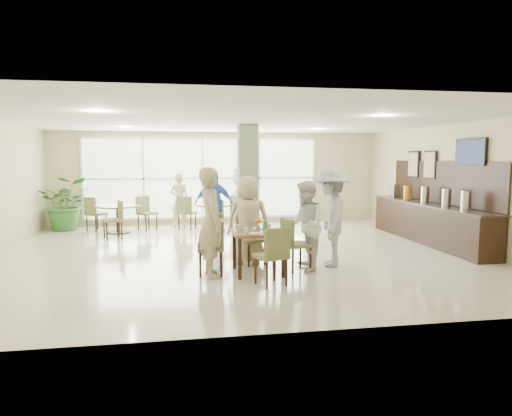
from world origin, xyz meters
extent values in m
plane|color=beige|center=(0.00, 0.00, 0.00)|extent=(10.00, 10.00, 0.00)
plane|color=white|center=(0.00, 0.00, 2.80)|extent=(10.00, 10.00, 0.00)
plane|color=#BEB388|center=(0.00, 4.50, 1.40)|extent=(10.00, 0.00, 10.00)
plane|color=#BEB388|center=(0.00, -4.50, 1.40)|extent=(10.00, 0.00, 10.00)
plane|color=#BEB388|center=(5.00, 0.00, 1.40)|extent=(0.00, 9.00, 9.00)
plane|color=silver|center=(-0.50, 4.47, 1.40)|extent=(7.00, 0.00, 7.00)
cube|color=#637350|center=(0.40, 1.20, 1.40)|extent=(0.45, 0.45, 2.80)
cube|color=brown|center=(0.15, -1.71, 0.72)|extent=(0.89, 0.89, 0.05)
cube|color=black|center=(-0.22, -2.08, 0.35)|extent=(0.06, 0.06, 0.70)
cube|color=black|center=(0.52, -2.08, 0.35)|extent=(0.06, 0.06, 0.70)
cube|color=black|center=(-0.22, -1.33, 0.35)|extent=(0.06, 0.06, 0.70)
cube|color=black|center=(0.52, -1.33, 0.35)|extent=(0.06, 0.06, 0.70)
cylinder|color=brown|center=(-2.85, 3.18, 0.73)|extent=(1.20, 1.20, 0.04)
cylinder|color=black|center=(-2.85, 3.18, 0.35)|extent=(0.10, 0.10, 0.71)
cylinder|color=black|center=(-2.85, 3.18, 0.01)|extent=(0.60, 0.60, 0.03)
cylinder|color=brown|center=(-0.27, 3.04, 0.73)|extent=(1.02, 1.02, 0.04)
cylinder|color=black|center=(-0.27, 3.04, 0.35)|extent=(0.10, 0.10, 0.71)
cylinder|color=black|center=(-0.27, 3.04, 0.01)|extent=(0.60, 0.60, 0.03)
cylinder|color=white|center=(0.38, -1.52, 0.80)|extent=(0.08, 0.08, 0.10)
cylinder|color=white|center=(-0.09, -1.88, 0.80)|extent=(0.08, 0.08, 0.10)
cylinder|color=white|center=(-0.17, -1.53, 0.80)|extent=(0.08, 0.08, 0.10)
cylinder|color=white|center=(0.05, -1.99, 0.76)|extent=(0.20, 0.20, 0.01)
cylinder|color=white|center=(0.19, -1.47, 0.76)|extent=(0.20, 0.20, 0.01)
cylinder|color=white|center=(0.48, -1.74, 0.76)|extent=(0.20, 0.20, 0.01)
cylinder|color=#99B27F|center=(0.15, -1.71, 0.81)|extent=(0.07, 0.07, 0.12)
sphere|color=orange|center=(0.18, -1.71, 0.92)|extent=(0.07, 0.07, 0.07)
sphere|color=orange|center=(0.13, -1.68, 0.92)|extent=(0.07, 0.07, 0.07)
sphere|color=orange|center=(0.13, -1.73, 0.92)|extent=(0.07, 0.07, 0.07)
cube|color=green|center=(0.30, -1.61, 0.82)|extent=(0.10, 0.07, 0.15)
cube|color=black|center=(4.68, 0.50, 0.45)|extent=(0.60, 4.60, 0.90)
cube|color=black|center=(4.68, 0.50, 0.92)|extent=(0.64, 4.70, 0.04)
cube|color=black|center=(4.97, 0.50, 1.45)|extent=(0.04, 4.60, 1.00)
cylinder|color=silver|center=(4.68, -0.90, 1.14)|extent=(0.20, 0.20, 0.40)
cylinder|color=silver|center=(4.68, -0.20, 1.14)|extent=(0.20, 0.20, 0.40)
cylinder|color=silver|center=(4.68, 0.70, 1.14)|extent=(0.20, 0.20, 0.40)
cylinder|color=orange|center=(4.68, 1.60, 1.12)|extent=(0.18, 0.18, 0.36)
cube|color=silver|center=(4.68, 2.30, 1.12)|extent=(0.18, 0.30, 0.36)
cube|color=black|center=(4.94, -0.60, 2.15)|extent=(0.06, 1.00, 0.58)
cube|color=#7F99CC|center=(4.92, -0.60, 2.15)|extent=(0.01, 0.92, 0.50)
cube|color=black|center=(4.95, 1.00, 1.85)|extent=(0.04, 0.55, 0.70)
cube|color=olive|center=(4.92, 1.00, 1.85)|extent=(0.01, 0.47, 0.62)
cube|color=black|center=(4.95, 1.80, 1.85)|extent=(0.04, 0.55, 0.70)
cube|color=olive|center=(4.92, 1.80, 1.85)|extent=(0.01, 0.47, 0.62)
imported|color=#2D6629|center=(-4.34, 3.91, 0.75)|extent=(1.52, 1.52, 1.50)
imported|color=tan|center=(-0.67, -1.78, 0.94)|extent=(0.55, 0.75, 1.87)
imported|color=tan|center=(0.09, -0.99, 0.85)|extent=(0.90, 0.62, 1.69)
imported|color=white|center=(1.03, -1.64, 0.81)|extent=(0.69, 0.85, 1.63)
imported|color=#AEAEB0|center=(1.59, -1.38, 0.92)|extent=(0.97, 1.33, 1.85)
imported|color=#3E69BB|center=(-0.34, 2.15, 0.85)|extent=(1.09, 0.77, 1.70)
imported|color=white|center=(0.49, 3.14, 0.89)|extent=(0.84, 1.71, 1.79)
imported|color=tan|center=(-1.20, 3.84, 0.79)|extent=(0.68, 0.56, 1.59)
camera|label=1|loc=(-1.19, -9.48, 2.03)|focal=32.00mm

